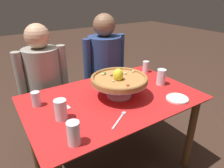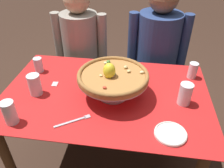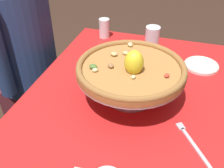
{
  "view_description": "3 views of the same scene",
  "coord_description": "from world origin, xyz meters",
  "views": [
    {
      "loc": [
        -0.75,
        -1.14,
        1.46
      ],
      "look_at": [
        0.02,
        0.04,
        0.81
      ],
      "focal_mm": 32.65,
      "sensor_mm": 36.0,
      "label": 1
    },
    {
      "loc": [
        0.2,
        -1.1,
        1.59
      ],
      "look_at": [
        0.03,
        0.05,
        0.76
      ],
      "focal_mm": 35.95,
      "sensor_mm": 36.0,
      "label": 2
    },
    {
      "loc": [
        -0.77,
        -0.18,
        1.4
      ],
      "look_at": [
        0.04,
        0.06,
        0.78
      ],
      "focal_mm": 41.34,
      "sensor_mm": 36.0,
      "label": 3
    }
  ],
  "objects": [
    {
      "name": "dinner_fork",
      "position": [
        -0.12,
        -0.27,
        0.72
      ],
      "size": [
        0.18,
        0.13,
        0.01
      ],
      "color": "#B7B7C1",
      "rests_on": "dining_table"
    },
    {
      "name": "pizza",
      "position": [
        0.05,
        -0.01,
        0.87
      ],
      "size": [
        0.42,
        0.42,
        0.1
      ],
      "color": "#AD753D",
      "rests_on": "pizza_stand"
    },
    {
      "name": "water_glass_back_right",
      "position": [
        0.56,
        0.26,
        0.77
      ],
      "size": [
        0.06,
        0.06,
        0.11
      ],
      "color": "white",
      "rests_on": "dining_table"
    },
    {
      "name": "water_glass_side_right",
      "position": [
        0.47,
        -0.03,
        0.78
      ],
      "size": [
        0.08,
        0.08,
        0.14
      ],
      "color": "white",
      "rests_on": "dining_table"
    },
    {
      "name": "side_plate",
      "position": [
        0.38,
        -0.29,
        0.73
      ],
      "size": [
        0.16,
        0.16,
        0.02
      ],
      "color": "white",
      "rests_on": "dining_table"
    },
    {
      "name": "pizza_stand",
      "position": [
        0.05,
        -0.01,
        0.81
      ],
      "size": [
        0.42,
        0.42,
        0.13
      ],
      "color": "#B7B7C1",
      "rests_on": "dining_table"
    },
    {
      "name": "diner_right",
      "position": [
        0.34,
        0.67,
        0.62
      ],
      "size": [
        0.51,
        0.36,
        1.26
      ],
      "color": "maroon",
      "rests_on": "ground"
    },
    {
      "name": "dining_table",
      "position": [
        0.0,
        0.0,
        0.61
      ],
      "size": [
        1.29,
        0.84,
        0.72
      ],
      "color": "brown",
      "rests_on": "ground"
    }
  ]
}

